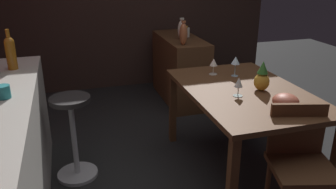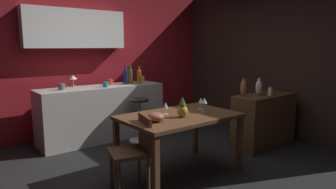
{
  "view_description": "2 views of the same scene",
  "coord_description": "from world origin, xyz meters",
  "px_view_note": "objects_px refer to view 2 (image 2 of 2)",
  "views": [
    {
      "loc": [
        -2.3,
        1.0,
        1.71
      ],
      "look_at": [
        0.01,
        0.31,
        0.78
      ],
      "focal_mm": 37.28,
      "sensor_mm": 36.0,
      "label": 1
    },
    {
      "loc": [
        -2.24,
        -3.04,
        1.56
      ],
      "look_at": [
        0.39,
        0.31,
        0.87
      ],
      "focal_mm": 32.04,
      "sensor_mm": 36.0,
      "label": 2
    }
  ],
  "objects_px": {
    "wine_bottle_cobalt": "(126,75)",
    "cup_red": "(110,82)",
    "bar_stool": "(139,119)",
    "cup_slate": "(62,87)",
    "pillar_candle_tall": "(270,91)",
    "pineapple_centerpiece": "(182,109)",
    "counter_lamp": "(73,78)",
    "cup_teal": "(106,84)",
    "sideboard_cabinet": "(264,120)",
    "wine_glass_left": "(166,106)",
    "wine_bottle_amber": "(139,76)",
    "dining_table": "(179,121)",
    "wine_bottle_olive": "(130,75)",
    "vase_copper": "(243,88)",
    "wine_glass_right": "(201,101)",
    "vase_ceramic_ivory": "(259,87)",
    "chair_near_window": "(135,149)",
    "fruit_bowl": "(156,117)",
    "wine_glass_center": "(204,101)",
    "cup_mustard": "(142,79)"
  },
  "relations": [
    {
      "from": "wine_glass_center",
      "to": "pillar_candle_tall",
      "type": "relative_size",
      "value": 1.27
    },
    {
      "from": "pillar_candle_tall",
      "to": "vase_ceramic_ivory",
      "type": "distance_m",
      "value": 0.18
    },
    {
      "from": "fruit_bowl",
      "to": "wine_bottle_amber",
      "type": "bearing_deg",
      "value": 62.21
    },
    {
      "from": "sideboard_cabinet",
      "to": "wine_glass_right",
      "type": "relative_size",
      "value": 7.46
    },
    {
      "from": "sideboard_cabinet",
      "to": "vase_copper",
      "type": "distance_m",
      "value": 0.68
    },
    {
      "from": "wine_glass_left",
      "to": "cup_red",
      "type": "height_order",
      "value": "cup_red"
    },
    {
      "from": "sideboard_cabinet",
      "to": "cup_teal",
      "type": "distance_m",
      "value": 2.6
    },
    {
      "from": "cup_slate",
      "to": "wine_bottle_amber",
      "type": "bearing_deg",
      "value": -5.09
    },
    {
      "from": "counter_lamp",
      "to": "vase_ceramic_ivory",
      "type": "distance_m",
      "value": 2.97
    },
    {
      "from": "sideboard_cabinet",
      "to": "counter_lamp",
      "type": "distance_m",
      "value": 3.15
    },
    {
      "from": "wine_bottle_cobalt",
      "to": "vase_ceramic_ivory",
      "type": "distance_m",
      "value": 2.3
    },
    {
      "from": "wine_glass_left",
      "to": "fruit_bowl",
      "type": "height_order",
      "value": "wine_glass_left"
    },
    {
      "from": "vase_copper",
      "to": "cup_mustard",
      "type": "bearing_deg",
      "value": 104.19
    },
    {
      "from": "cup_mustard",
      "to": "vase_copper",
      "type": "bearing_deg",
      "value": -75.81
    },
    {
      "from": "pineapple_centerpiece",
      "to": "wine_bottle_cobalt",
      "type": "distance_m",
      "value": 2.16
    },
    {
      "from": "wine_bottle_olive",
      "to": "cup_mustard",
      "type": "xyz_separation_m",
      "value": [
        0.36,
        0.17,
        -0.11
      ]
    },
    {
      "from": "wine_bottle_amber",
      "to": "cup_mustard",
      "type": "xyz_separation_m",
      "value": [
        0.25,
        0.29,
        -0.09
      ]
    },
    {
      "from": "wine_bottle_cobalt",
      "to": "cup_red",
      "type": "bearing_deg",
      "value": -179.37
    },
    {
      "from": "dining_table",
      "to": "cup_red",
      "type": "relative_size",
      "value": 11.01
    },
    {
      "from": "sideboard_cabinet",
      "to": "wine_glass_left",
      "type": "relative_size",
      "value": 7.29
    },
    {
      "from": "wine_glass_right",
      "to": "wine_bottle_amber",
      "type": "height_order",
      "value": "wine_bottle_amber"
    },
    {
      "from": "dining_table",
      "to": "cup_red",
      "type": "bearing_deg",
      "value": 87.3
    },
    {
      "from": "bar_stool",
      "to": "wine_bottle_cobalt",
      "type": "height_order",
      "value": "wine_bottle_cobalt"
    },
    {
      "from": "sideboard_cabinet",
      "to": "wine_bottle_olive",
      "type": "relative_size",
      "value": 3.22
    },
    {
      "from": "wine_bottle_cobalt",
      "to": "vase_copper",
      "type": "relative_size",
      "value": 1.22
    },
    {
      "from": "wine_bottle_cobalt",
      "to": "cup_red",
      "type": "xyz_separation_m",
      "value": [
        -0.32,
        -0.0,
        -0.1
      ]
    },
    {
      "from": "wine_bottle_cobalt",
      "to": "chair_near_window",
      "type": "bearing_deg",
      "value": -118.16
    },
    {
      "from": "fruit_bowl",
      "to": "counter_lamp",
      "type": "height_order",
      "value": "counter_lamp"
    },
    {
      "from": "cup_teal",
      "to": "cup_slate",
      "type": "bearing_deg",
      "value": 168.72
    },
    {
      "from": "chair_near_window",
      "to": "bar_stool",
      "type": "relative_size",
      "value": 1.16
    },
    {
      "from": "pineapple_centerpiece",
      "to": "fruit_bowl",
      "type": "bearing_deg",
      "value": 176.12
    },
    {
      "from": "chair_near_window",
      "to": "vase_copper",
      "type": "xyz_separation_m",
      "value": [
        2.0,
        0.14,
        0.48
      ]
    },
    {
      "from": "cup_red",
      "to": "sideboard_cabinet",
      "type": "bearing_deg",
      "value": -50.88
    },
    {
      "from": "bar_stool",
      "to": "wine_bottle_amber",
      "type": "height_order",
      "value": "wine_bottle_amber"
    },
    {
      "from": "dining_table",
      "to": "wine_bottle_cobalt",
      "type": "height_order",
      "value": "wine_bottle_cobalt"
    },
    {
      "from": "vase_copper",
      "to": "vase_ceramic_ivory",
      "type": "relative_size",
      "value": 1.05
    },
    {
      "from": "cup_slate",
      "to": "vase_copper",
      "type": "height_order",
      "value": "vase_copper"
    },
    {
      "from": "dining_table",
      "to": "sideboard_cabinet",
      "type": "height_order",
      "value": "sideboard_cabinet"
    },
    {
      "from": "wine_glass_right",
      "to": "cup_slate",
      "type": "relative_size",
      "value": 1.13
    },
    {
      "from": "wine_glass_left",
      "to": "bar_stool",
      "type": "bearing_deg",
      "value": 71.88
    },
    {
      "from": "cup_slate",
      "to": "pillar_candle_tall",
      "type": "relative_size",
      "value": 0.92
    },
    {
      "from": "fruit_bowl",
      "to": "wine_bottle_amber",
      "type": "height_order",
      "value": "wine_bottle_amber"
    },
    {
      "from": "pineapple_centerpiece",
      "to": "counter_lamp",
      "type": "distance_m",
      "value": 2.28
    },
    {
      "from": "vase_ceramic_ivory",
      "to": "counter_lamp",
      "type": "bearing_deg",
      "value": 134.72
    },
    {
      "from": "wine_glass_right",
      "to": "pillar_candle_tall",
      "type": "xyz_separation_m",
      "value": [
        1.28,
        -0.2,
        0.03
      ]
    },
    {
      "from": "cup_red",
      "to": "vase_ceramic_ivory",
      "type": "bearing_deg",
      "value": -52.88
    },
    {
      "from": "wine_bottle_amber",
      "to": "cup_slate",
      "type": "relative_size",
      "value": 2.45
    },
    {
      "from": "pineapple_centerpiece",
      "to": "cup_teal",
      "type": "distance_m",
      "value": 1.87
    },
    {
      "from": "wine_bottle_amber",
      "to": "pillar_candle_tall",
      "type": "distance_m",
      "value": 2.21
    },
    {
      "from": "chair_near_window",
      "to": "pillar_candle_tall",
      "type": "relative_size",
      "value": 5.87
    }
  ]
}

